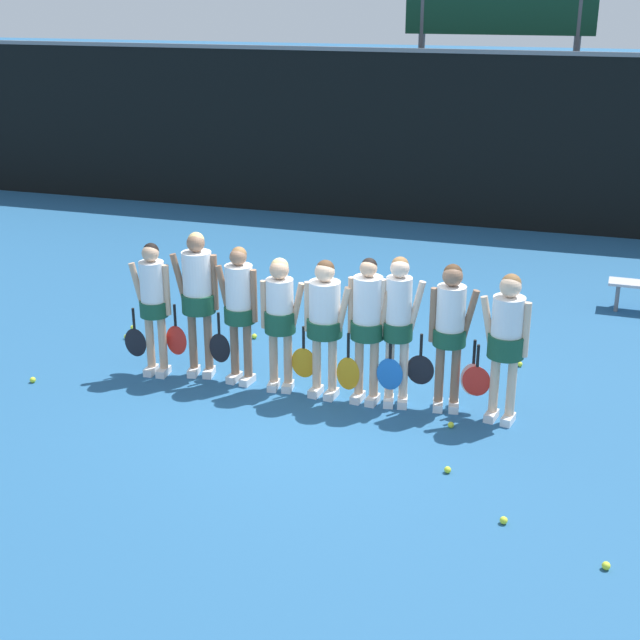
# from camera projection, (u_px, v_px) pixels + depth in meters

# --- Properties ---
(ground_plane) EXTENTS (140.00, 140.00, 0.00)m
(ground_plane) POSITION_uv_depth(u_px,v_px,m) (319.00, 394.00, 10.40)
(ground_plane) COLOR #235684
(fence_windscreen) EXTENTS (60.00, 0.08, 3.39)m
(fence_windscreen) POSITION_uv_depth(u_px,v_px,m) (454.00, 139.00, 17.35)
(fence_windscreen) COLOR black
(fence_windscreen) RESTS_ON ground_plane
(scoreboard) EXTENTS (3.83, 0.15, 5.18)m
(scoreboard) POSITION_uv_depth(u_px,v_px,m) (499.00, 12.00, 17.90)
(scoreboard) COLOR #515156
(scoreboard) RESTS_ON ground_plane
(player_0) EXTENTS (0.63, 0.34, 1.66)m
(player_0) POSITION_uv_depth(u_px,v_px,m) (153.00, 299.00, 10.62)
(player_0) COLOR tan
(player_0) RESTS_ON ground_plane
(player_1) EXTENTS (0.67, 0.41, 1.79)m
(player_1) POSITION_uv_depth(u_px,v_px,m) (198.00, 291.00, 10.57)
(player_1) COLOR #8C664C
(player_1) RESTS_ON ground_plane
(player_2) EXTENTS (0.65, 0.37, 1.68)m
(player_2) POSITION_uv_depth(u_px,v_px,m) (239.00, 304.00, 10.40)
(player_2) COLOR #8C664C
(player_2) RESTS_ON ground_plane
(player_3) EXTENTS (0.65, 0.36, 1.60)m
(player_3) POSITION_uv_depth(u_px,v_px,m) (281.00, 313.00, 10.22)
(player_3) COLOR tan
(player_3) RESTS_ON ground_plane
(player_4) EXTENTS (0.68, 0.41, 1.64)m
(player_4) POSITION_uv_depth(u_px,v_px,m) (325.00, 317.00, 10.03)
(player_4) COLOR beige
(player_4) RESTS_ON ground_plane
(player_5) EXTENTS (0.66, 0.38, 1.71)m
(player_5) POSITION_uv_depth(u_px,v_px,m) (368.00, 319.00, 9.87)
(player_5) COLOR tan
(player_5) RESTS_ON ground_plane
(player_6) EXTENTS (0.63, 0.34, 1.74)m
(player_6) POSITION_uv_depth(u_px,v_px,m) (399.00, 320.00, 9.80)
(player_6) COLOR beige
(player_6) RESTS_ON ground_plane
(player_7) EXTENTS (0.64, 0.37, 1.69)m
(player_7) POSITION_uv_depth(u_px,v_px,m) (451.00, 325.00, 9.70)
(player_7) COLOR #8C664C
(player_7) RESTS_ON ground_plane
(player_8) EXTENTS (0.68, 0.39, 1.68)m
(player_8) POSITION_uv_depth(u_px,v_px,m) (506.00, 335.00, 9.42)
(player_8) COLOR beige
(player_8) RESTS_ON ground_plane
(tennis_ball_0) EXTENTS (0.07, 0.07, 0.07)m
(tennis_ball_0) POSITION_uv_depth(u_px,v_px,m) (520.00, 364.00, 11.15)
(tennis_ball_0) COLOR #CCE033
(tennis_ball_0) RESTS_ON ground_plane
(tennis_ball_1) EXTENTS (0.07, 0.07, 0.07)m
(tennis_ball_1) POSITION_uv_depth(u_px,v_px,m) (504.00, 520.00, 7.86)
(tennis_ball_1) COLOR #CCE033
(tennis_ball_1) RESTS_ON ground_plane
(tennis_ball_2) EXTENTS (0.07, 0.07, 0.07)m
(tennis_ball_2) POSITION_uv_depth(u_px,v_px,m) (448.00, 470.00, 8.69)
(tennis_ball_2) COLOR #CCE033
(tennis_ball_2) RESTS_ON ground_plane
(tennis_ball_3) EXTENTS (0.07, 0.07, 0.07)m
(tennis_ball_3) POSITION_uv_depth(u_px,v_px,m) (127.00, 337.00, 12.03)
(tennis_ball_3) COLOR #CCE033
(tennis_ball_3) RESTS_ON ground_plane
(tennis_ball_4) EXTENTS (0.07, 0.07, 0.07)m
(tennis_ball_4) POSITION_uv_depth(u_px,v_px,m) (133.00, 328.00, 12.35)
(tennis_ball_4) COLOR #CCE033
(tennis_ball_4) RESTS_ON ground_plane
(tennis_ball_5) EXTENTS (0.07, 0.07, 0.07)m
(tennis_ball_5) POSITION_uv_depth(u_px,v_px,m) (254.00, 336.00, 12.04)
(tennis_ball_5) COLOR #CCE033
(tennis_ball_5) RESTS_ON ground_plane
(tennis_ball_7) EXTENTS (0.07, 0.07, 0.07)m
(tennis_ball_7) POSITION_uv_depth(u_px,v_px,m) (33.00, 380.00, 10.69)
(tennis_ball_7) COLOR #CCE033
(tennis_ball_7) RESTS_ON ground_plane
(tennis_ball_8) EXTENTS (0.07, 0.07, 0.07)m
(tennis_ball_8) POSITION_uv_depth(u_px,v_px,m) (451.00, 425.00, 9.59)
(tennis_ball_8) COLOR #CCE033
(tennis_ball_8) RESTS_ON ground_plane
(tennis_ball_9) EXTENTS (0.07, 0.07, 0.07)m
(tennis_ball_9) POSITION_uv_depth(u_px,v_px,m) (606.00, 566.00, 7.24)
(tennis_ball_9) COLOR #CCE033
(tennis_ball_9) RESTS_ON ground_plane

